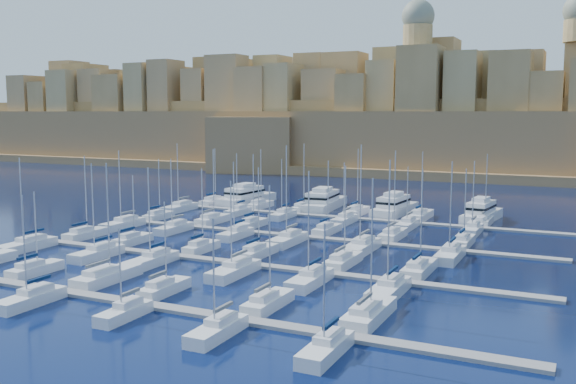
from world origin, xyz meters
The scene contains 55 objects.
ground centered at (0.00, 0.00, 0.00)m, with size 600.00×600.00×0.00m, color #040E31.
pontoon_near centered at (0.00, -34.00, 0.20)m, with size 84.00×2.00×0.40m, color slate.
pontoon_mid_near centered at (0.00, -12.00, 0.20)m, with size 84.00×2.00×0.40m, color slate.
pontoon_mid_far centered at (0.00, 10.00, 0.20)m, with size 84.00×2.00×0.40m, color slate.
pontoon_far centered at (0.00, 32.00, 0.20)m, with size 84.00×2.00×0.40m, color slate.
sailboat_1 centered at (-23.55, -28.98, 0.72)m, with size 2.47×8.25×11.59m.
sailboat_2 centered at (-12.08, -27.83, 0.77)m, with size 3.18×10.60×15.74m.
sailboat_3 centered at (-2.12, -29.10, 0.71)m, with size 2.40×8.02×11.54m.
sailboat_4 centered at (11.86, -28.81, 0.74)m, with size 2.58×8.60×14.16m.
sailboat_5 centered at (23.40, -27.95, 0.77)m, with size 3.11×10.36×15.40m.
sailboat_8 centered at (-13.10, -39.28, 0.73)m, with size 2.64×8.79×13.04m.
sailboat_9 centered at (-0.26, -38.57, 0.69)m, with size 2.20×7.33×10.17m.
sailboat_10 centered at (11.61, -39.06, 0.72)m, with size 2.50×8.33×12.18m.
sailboat_11 centered at (23.07, -39.11, 0.73)m, with size 2.53×8.43×12.56m.
sailboat_12 centered at (-35.38, -6.72, 0.75)m, with size 2.63×8.78×14.65m.
sailboat_13 centered at (-24.73, -7.08, 0.72)m, with size 2.42×8.05×11.79m.
sailboat_14 centered at (-11.07, -7.22, 0.73)m, with size 2.33×7.76×13.41m.
sailboat_15 centered at (-1.41, -6.58, 0.74)m, with size 2.72×9.07×13.93m.
sailboat_16 centered at (12.44, -6.45, 0.75)m, with size 2.80×9.34×14.64m.
sailboat_17 centered at (23.38, -6.28, 0.75)m, with size 2.90×9.68×14.59m.
sailboat_18 centered at (-36.88, -18.07, 0.76)m, with size 3.11×10.38×15.08m.
sailboat_19 centered at (-22.77, -17.65, 0.75)m, with size 2.86×9.54×14.68m.
sailboat_20 centered at (-12.52, -17.58, 0.75)m, with size 2.82×9.39×14.45m.
sailboat_21 centered at (1.17, -17.96, 0.75)m, with size 3.05×10.16×13.24m.
sailboat_22 centered at (12.23, -17.72, 0.76)m, with size 2.90×9.68×14.93m.
sailboat_23 centered at (22.61, -17.89, 0.77)m, with size 3.01×10.03×16.69m.
sailboat_24 centered at (-35.85, 14.85, 0.72)m, with size 2.37×7.90×12.70m.
sailboat_25 centered at (-23.26, 15.53, 0.75)m, with size 2.79×9.29×14.96m.
sailboat_26 centered at (-14.05, 15.03, 0.74)m, with size 2.48×8.27×14.20m.
sailboat_27 centered at (1.16, 15.18, 0.74)m, with size 2.57×8.58×13.51m.
sailboat_28 centered at (13.35, 15.57, 0.76)m, with size 2.81×9.38×15.61m.
sailboat_29 centered at (25.38, 15.18, 0.73)m, with size 2.57×8.57×13.01m.
sailboat_30 centered at (-35.93, 4.03, 0.76)m, with size 3.06×10.19×15.05m.
sailboat_31 centered at (-24.62, 4.56, 0.74)m, with size 2.73×9.11×13.82m.
sailboat_32 centered at (-11.67, 4.66, 0.74)m, with size 2.67×8.91×13.69m.
sailboat_33 centered at (-1.25, 4.01, 0.78)m, with size 3.07×10.23×16.76m.
sailboat_34 centered at (11.72, 3.58, 0.79)m, with size 3.33×11.09×17.21m.
sailboat_35 centered at (25.47, 4.09, 0.76)m, with size 3.02×10.07×15.06m.
sailboat_36 centered at (-36.65, 37.57, 0.74)m, with size 2.81×9.38×13.64m.
sailboat_37 centered at (-24.25, 37.33, 0.74)m, with size 2.66×8.88×13.70m.
sailboat_38 centered at (-13.46, 37.24, 0.75)m, with size 2.61×8.71×15.23m.
sailboat_39 centered at (-1.12, 37.73, 0.75)m, with size 2.91×9.71×14.38m.
sailboat_40 centered at (12.56, 38.18, 0.76)m, with size 3.18×10.61×14.16m.
sailboat_41 centered at (25.49, 36.94, 0.74)m, with size 2.43×8.10×14.11m.
sailboat_42 centered at (-38.30, 26.00, 0.76)m, with size 3.08×10.25×15.29m.
sailboat_43 centered at (-24.05, 27.08, 0.73)m, with size 2.42×8.06×13.45m.
sailboat_44 centered at (-13.30, 26.82, 0.73)m, with size 2.57×8.58×12.63m.
sailboat_45 centered at (0.35, 26.60, 0.73)m, with size 2.71×9.03×12.40m.
sailboat_46 centered at (12.95, 26.70, 0.72)m, with size 2.65×8.83×12.11m.
sailboat_47 centered at (24.94, 26.71, 0.74)m, with size 2.64×8.80×13.52m.
motor_yacht_a centered at (-30.64, 42.25, 1.73)m, with size 7.02×18.62×5.25m.
motor_yacht_b centered at (-10.83, 42.71, 1.73)m, with size 7.39×19.59×5.25m.
motor_yacht_c centered at (6.07, 41.53, 1.73)m, with size 6.21×17.04×5.25m.
motor_yacht_d centered at (24.25, 40.80, 1.73)m, with size 6.40×15.64×5.25m.
fortified_city centered at (-0.19, 155.26, 14.74)m, with size 460.00×108.95×59.52m.
Camera 1 is at (43.86, -90.69, 21.95)m, focal length 40.00 mm.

